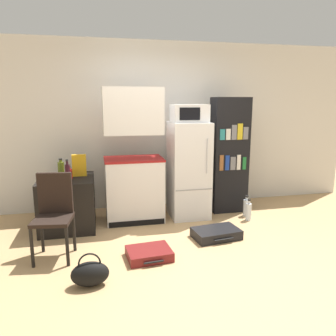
{
  "coord_description": "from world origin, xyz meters",
  "views": [
    {
      "loc": [
        -1.02,
        -3.3,
        1.73
      ],
      "look_at": [
        -0.1,
        0.85,
        0.86
      ],
      "focal_mm": 35.0,
      "sensor_mm": 36.0,
      "label": 1
    }
  ],
  "objects_px": {
    "refrigerator": "(189,170)",
    "bottle_wine_dark": "(68,173)",
    "bookshelf": "(229,155)",
    "bottle_olive_oil": "(61,168)",
    "chair": "(54,209)",
    "suitcase_large_flat": "(149,254)",
    "microwave": "(189,113)",
    "suitcase_small_flat": "(216,233)",
    "bowl": "(60,180)",
    "side_table": "(68,203)",
    "water_bottle_front": "(248,211)",
    "handbag": "(90,274)",
    "water_bottle_middle": "(246,207)",
    "kitchen_hutch": "(134,161)",
    "bottle_ketchup_red": "(69,174)",
    "cereal_box": "(79,165)"
  },
  "relations": [
    {
      "from": "refrigerator",
      "to": "bottle_wine_dark",
      "type": "distance_m",
      "value": 1.76
    },
    {
      "from": "bookshelf",
      "to": "bottle_olive_oil",
      "type": "distance_m",
      "value": 2.52
    },
    {
      "from": "chair",
      "to": "suitcase_large_flat",
      "type": "distance_m",
      "value": 1.17
    },
    {
      "from": "chair",
      "to": "suitcase_large_flat",
      "type": "relative_size",
      "value": 1.84
    },
    {
      "from": "bookshelf",
      "to": "microwave",
      "type": "bearing_deg",
      "value": -170.0
    },
    {
      "from": "suitcase_large_flat",
      "to": "refrigerator",
      "type": "bearing_deg",
      "value": 52.09
    },
    {
      "from": "bookshelf",
      "to": "suitcase_small_flat",
      "type": "bearing_deg",
      "value": -119.15
    },
    {
      "from": "refrigerator",
      "to": "microwave",
      "type": "xyz_separation_m",
      "value": [
        -0.0,
        -0.0,
        0.84
      ]
    },
    {
      "from": "chair",
      "to": "bowl",
      "type": "bearing_deg",
      "value": 96.76
    },
    {
      "from": "side_table",
      "to": "water_bottle_front",
      "type": "bearing_deg",
      "value": -6.41
    },
    {
      "from": "side_table",
      "to": "suitcase_large_flat",
      "type": "relative_size",
      "value": 1.51
    },
    {
      "from": "microwave",
      "to": "chair",
      "type": "distance_m",
      "value": 2.29
    },
    {
      "from": "bowl",
      "to": "handbag",
      "type": "bearing_deg",
      "value": -75.53
    },
    {
      "from": "suitcase_large_flat",
      "to": "water_bottle_middle",
      "type": "height_order",
      "value": "water_bottle_middle"
    },
    {
      "from": "water_bottle_front",
      "to": "kitchen_hutch",
      "type": "bearing_deg",
      "value": 166.13
    },
    {
      "from": "suitcase_large_flat",
      "to": "water_bottle_middle",
      "type": "bearing_deg",
      "value": 26.95
    },
    {
      "from": "bowl",
      "to": "suitcase_small_flat",
      "type": "bearing_deg",
      "value": -18.21
    },
    {
      "from": "suitcase_large_flat",
      "to": "water_bottle_front",
      "type": "xyz_separation_m",
      "value": [
        1.62,
        0.86,
        0.08
      ]
    },
    {
      "from": "microwave",
      "to": "bottle_ketchup_red",
      "type": "bearing_deg",
      "value": -174.57
    },
    {
      "from": "side_table",
      "to": "handbag",
      "type": "xyz_separation_m",
      "value": [
        0.31,
        -1.58,
        -0.23
      ]
    },
    {
      "from": "bottle_wine_dark",
      "to": "suitcase_large_flat",
      "type": "bearing_deg",
      "value": -43.14
    },
    {
      "from": "kitchen_hutch",
      "to": "refrigerator",
      "type": "relative_size",
      "value": 1.34
    },
    {
      "from": "chair",
      "to": "kitchen_hutch",
      "type": "bearing_deg",
      "value": 51.31
    },
    {
      "from": "bottle_ketchup_red",
      "to": "suitcase_small_flat",
      "type": "bearing_deg",
      "value": -21.8
    },
    {
      "from": "microwave",
      "to": "bottle_ketchup_red",
      "type": "relative_size",
      "value": 3.01
    },
    {
      "from": "bowl",
      "to": "chair",
      "type": "relative_size",
      "value": 0.13
    },
    {
      "from": "bottle_olive_oil",
      "to": "side_table",
      "type": "bearing_deg",
      "value": -64.29
    },
    {
      "from": "chair",
      "to": "microwave",
      "type": "bearing_deg",
      "value": 35.05
    },
    {
      "from": "kitchen_hutch",
      "to": "water_bottle_middle",
      "type": "bearing_deg",
      "value": -7.32
    },
    {
      "from": "side_table",
      "to": "bottle_wine_dark",
      "type": "distance_m",
      "value": 0.58
    },
    {
      "from": "bottle_wine_dark",
      "to": "handbag",
      "type": "distance_m",
      "value": 1.48
    },
    {
      "from": "kitchen_hutch",
      "to": "suitcase_small_flat",
      "type": "bearing_deg",
      "value": -43.78
    },
    {
      "from": "chair",
      "to": "side_table",
      "type": "bearing_deg",
      "value": 92.99
    },
    {
      "from": "water_bottle_front",
      "to": "bottle_ketchup_red",
      "type": "bearing_deg",
      "value": 174.79
    },
    {
      "from": "bottle_wine_dark",
      "to": "bowl",
      "type": "distance_m",
      "value": 0.22
    },
    {
      "from": "water_bottle_middle",
      "to": "bottle_olive_oil",
      "type": "bearing_deg",
      "value": 174.61
    },
    {
      "from": "bottle_wine_dark",
      "to": "water_bottle_middle",
      "type": "relative_size",
      "value": 0.96
    },
    {
      "from": "water_bottle_front",
      "to": "water_bottle_middle",
      "type": "height_order",
      "value": "water_bottle_front"
    },
    {
      "from": "bowl",
      "to": "cereal_box",
      "type": "distance_m",
      "value": 0.36
    },
    {
      "from": "side_table",
      "to": "bookshelf",
      "type": "relative_size",
      "value": 0.44
    },
    {
      "from": "microwave",
      "to": "water_bottle_middle",
      "type": "height_order",
      "value": "microwave"
    },
    {
      "from": "microwave",
      "to": "suitcase_large_flat",
      "type": "relative_size",
      "value": 0.99
    },
    {
      "from": "microwave",
      "to": "bottle_olive_oil",
      "type": "height_order",
      "value": "microwave"
    },
    {
      "from": "suitcase_large_flat",
      "to": "handbag",
      "type": "xyz_separation_m",
      "value": [
        -0.64,
        -0.43,
        0.07
      ]
    },
    {
      "from": "side_table",
      "to": "bottle_wine_dark",
      "type": "height_order",
      "value": "bottle_wine_dark"
    },
    {
      "from": "chair",
      "to": "handbag",
      "type": "bearing_deg",
      "value": -55.13
    },
    {
      "from": "kitchen_hutch",
      "to": "water_bottle_middle",
      "type": "xyz_separation_m",
      "value": [
        1.69,
        -0.22,
        -0.75
      ]
    },
    {
      "from": "bowl",
      "to": "kitchen_hutch",
      "type": "bearing_deg",
      "value": 15.09
    },
    {
      "from": "bookshelf",
      "to": "bottle_olive_oil",
      "type": "bearing_deg",
      "value": -178.37
    },
    {
      "from": "bottle_wine_dark",
      "to": "water_bottle_front",
      "type": "distance_m",
      "value": 2.61
    }
  ]
}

